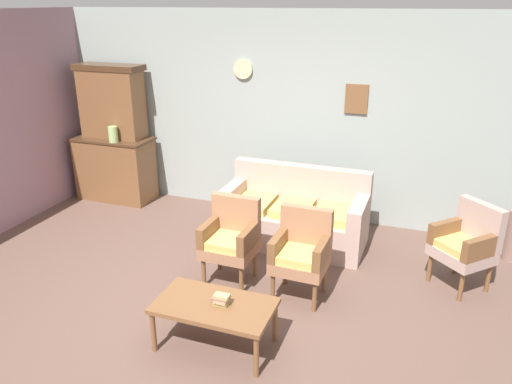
{
  "coord_description": "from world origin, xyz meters",
  "views": [
    {
      "loc": [
        1.82,
        -3.61,
        2.79
      ],
      "look_at": [
        0.11,
        1.11,
        0.85
      ],
      "focal_mm": 34.89,
      "sensor_mm": 36.0,
      "label": 1
    }
  ],
  "objects_px": {
    "floral_couch": "(294,217)",
    "vase_on_cabinet": "(113,134)",
    "wingback_chair_by_fireplace": "(467,242)",
    "armchair_by_doorway": "(231,237)",
    "armchair_near_cabinet": "(302,250)",
    "coffee_table": "(215,308)",
    "book_stack_on_table": "(221,299)",
    "side_cabinet": "(116,168)"
  },
  "relations": [
    {
      "from": "side_cabinet",
      "to": "vase_on_cabinet",
      "type": "relative_size",
      "value": 5.23
    },
    {
      "from": "wingback_chair_by_fireplace",
      "to": "side_cabinet",
      "type": "bearing_deg",
      "value": 169.57
    },
    {
      "from": "floral_couch",
      "to": "wingback_chair_by_fireplace",
      "type": "bearing_deg",
      "value": -11.57
    },
    {
      "from": "vase_on_cabinet",
      "to": "coffee_table",
      "type": "height_order",
      "value": "vase_on_cabinet"
    },
    {
      "from": "floral_couch",
      "to": "book_stack_on_table",
      "type": "height_order",
      "value": "floral_couch"
    },
    {
      "from": "book_stack_on_table",
      "to": "armchair_by_doorway",
      "type": "bearing_deg",
      "value": 108.39
    },
    {
      "from": "side_cabinet",
      "to": "wingback_chair_by_fireplace",
      "type": "relative_size",
      "value": 1.28
    },
    {
      "from": "vase_on_cabinet",
      "to": "wingback_chair_by_fireplace",
      "type": "height_order",
      "value": "vase_on_cabinet"
    },
    {
      "from": "vase_on_cabinet",
      "to": "floral_couch",
      "type": "distance_m",
      "value": 2.85
    },
    {
      "from": "side_cabinet",
      "to": "armchair_near_cabinet",
      "type": "bearing_deg",
      "value": -26.38
    },
    {
      "from": "vase_on_cabinet",
      "to": "armchair_by_doorway",
      "type": "bearing_deg",
      "value": -30.83
    },
    {
      "from": "coffee_table",
      "to": "side_cabinet",
      "type": "bearing_deg",
      "value": 136.58
    },
    {
      "from": "side_cabinet",
      "to": "floral_couch",
      "type": "distance_m",
      "value": 2.93
    },
    {
      "from": "armchair_near_cabinet",
      "to": "floral_couch",
      "type": "bearing_deg",
      "value": 108.92
    },
    {
      "from": "vase_on_cabinet",
      "to": "floral_couch",
      "type": "height_order",
      "value": "vase_on_cabinet"
    },
    {
      "from": "armchair_by_doorway",
      "to": "book_stack_on_table",
      "type": "bearing_deg",
      "value": -71.61
    },
    {
      "from": "armchair_by_doorway",
      "to": "coffee_table",
      "type": "xyz_separation_m",
      "value": [
        0.29,
        -1.07,
        -0.12
      ]
    },
    {
      "from": "armchair_near_cabinet",
      "to": "book_stack_on_table",
      "type": "distance_m",
      "value": 1.1
    },
    {
      "from": "floral_couch",
      "to": "wingback_chair_by_fireplace",
      "type": "xyz_separation_m",
      "value": [
        1.92,
        -0.39,
        0.17
      ]
    },
    {
      "from": "side_cabinet",
      "to": "floral_couch",
      "type": "height_order",
      "value": "side_cabinet"
    },
    {
      "from": "wingback_chair_by_fireplace",
      "to": "book_stack_on_table",
      "type": "xyz_separation_m",
      "value": [
        -1.95,
        -1.75,
        -0.03
      ]
    },
    {
      "from": "armchair_by_doorway",
      "to": "armchair_near_cabinet",
      "type": "xyz_separation_m",
      "value": [
        0.77,
        -0.04,
        0.0
      ]
    },
    {
      "from": "armchair_by_doorway",
      "to": "vase_on_cabinet",
      "type": "bearing_deg",
      "value": 149.17
    },
    {
      "from": "book_stack_on_table",
      "to": "side_cabinet",
      "type": "bearing_deg",
      "value": 137.31
    },
    {
      "from": "armchair_by_doorway",
      "to": "book_stack_on_table",
      "type": "height_order",
      "value": "armchair_by_doorway"
    },
    {
      "from": "coffee_table",
      "to": "book_stack_on_table",
      "type": "relative_size",
      "value": 6.8
    },
    {
      "from": "floral_couch",
      "to": "vase_on_cabinet",
      "type": "bearing_deg",
      "value": 173.39
    },
    {
      "from": "book_stack_on_table",
      "to": "coffee_table",
      "type": "bearing_deg",
      "value": -169.57
    },
    {
      "from": "side_cabinet",
      "to": "book_stack_on_table",
      "type": "height_order",
      "value": "side_cabinet"
    },
    {
      "from": "side_cabinet",
      "to": "book_stack_on_table",
      "type": "bearing_deg",
      "value": -42.69
    },
    {
      "from": "side_cabinet",
      "to": "armchair_near_cabinet",
      "type": "distance_m",
      "value": 3.66
    },
    {
      "from": "vase_on_cabinet",
      "to": "armchair_near_cabinet",
      "type": "xyz_separation_m",
      "value": [
        3.13,
        -1.45,
        -0.54
      ]
    },
    {
      "from": "armchair_by_doorway",
      "to": "coffee_table",
      "type": "bearing_deg",
      "value": -74.76
    },
    {
      "from": "vase_on_cabinet",
      "to": "book_stack_on_table",
      "type": "height_order",
      "value": "vase_on_cabinet"
    },
    {
      "from": "vase_on_cabinet",
      "to": "book_stack_on_table",
      "type": "xyz_separation_m",
      "value": [
        2.71,
        -2.46,
        -0.57
      ]
    },
    {
      "from": "vase_on_cabinet",
      "to": "book_stack_on_table",
      "type": "distance_m",
      "value": 3.71
    },
    {
      "from": "vase_on_cabinet",
      "to": "book_stack_on_table",
      "type": "relative_size",
      "value": 1.5
    },
    {
      "from": "side_cabinet",
      "to": "armchair_near_cabinet",
      "type": "xyz_separation_m",
      "value": [
        3.28,
        -1.62,
        0.03
      ]
    },
    {
      "from": "armchair_near_cabinet",
      "to": "coffee_table",
      "type": "bearing_deg",
      "value": -114.9
    },
    {
      "from": "floral_couch",
      "to": "wingback_chair_by_fireplace",
      "type": "relative_size",
      "value": 1.93
    },
    {
      "from": "armchair_by_doorway",
      "to": "coffee_table",
      "type": "relative_size",
      "value": 0.9
    },
    {
      "from": "armchair_near_cabinet",
      "to": "coffee_table",
      "type": "height_order",
      "value": "armchair_near_cabinet"
    }
  ]
}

